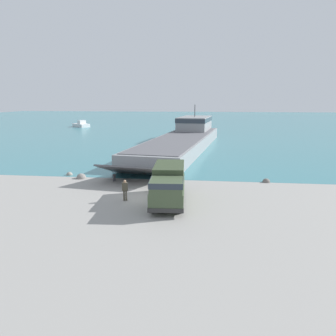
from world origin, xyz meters
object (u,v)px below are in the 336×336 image
Objects in this scene: landing_craft at (185,137)px; mooring_bollard at (114,177)px; moored_boat_a at (81,125)px; soldier_on_ramp at (125,189)px; military_truck at (168,184)px.

landing_craft reaches higher than mooring_bollard.
moored_boat_a is at bearing 114.08° from mooring_bollard.
moored_boat_a is at bearing 139.40° from landing_craft.
mooring_bollard is (-2.71, 6.25, -0.59)m from soldier_on_ramp.
military_truck is 3.63m from soldier_on_ramp.
mooring_bollard is (-6.30, 6.30, -1.11)m from military_truck.
military_truck is 4.21× the size of soldier_on_ramp.
moored_boat_a is (-34.14, 68.59, -0.87)m from military_truck.
soldier_on_ramp is 75.04m from moored_boat_a.
military_truck is 76.62m from moored_boat_a.
landing_craft reaches higher than moored_boat_a.
moored_boat_a is (-30.54, 68.54, -0.35)m from soldier_on_ramp.
military_truck is (0.85, -31.41, -0.11)m from landing_craft.
mooring_bollard is at bearing -115.03° from moored_boat_a.
soldier_on_ramp is (-3.60, 0.05, -0.52)m from military_truck.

